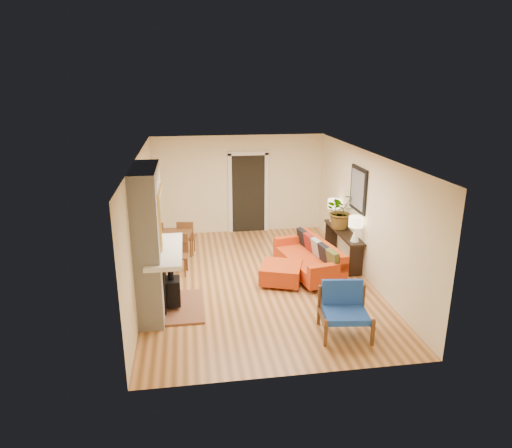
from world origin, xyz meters
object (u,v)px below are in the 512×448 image
object	(u,v)px
ottoman	(281,273)
blue_chair	(344,306)
sofa	(311,258)
dining_table	(179,240)
houseplant	(341,211)
lamp_near	(356,226)
console_table	(343,237)
lamp_far	(334,207)

from	to	relation	value
ottoman	blue_chair	distance (m)	2.08
blue_chair	sofa	bearing A→B (deg)	87.54
dining_table	houseplant	distance (m)	3.69
sofa	lamp_near	xyz separation A→B (m)	(0.89, -0.14, 0.73)
blue_chair	console_table	bearing A→B (deg)	71.32
lamp_near	houseplant	xyz separation A→B (m)	(-0.01, 0.91, 0.07)
console_table	houseplant	xyz separation A→B (m)	(-0.01, 0.22, 0.56)
lamp_far	lamp_near	bearing A→B (deg)	-90.00
console_table	houseplant	size ratio (longest dim) A/B	2.24
blue_chair	console_table	size ratio (longest dim) A/B	0.47
ottoman	lamp_near	bearing A→B (deg)	9.26
sofa	dining_table	xyz separation A→B (m)	(-2.77, 0.97, 0.22)
ottoman	houseplant	bearing A→B (deg)	36.09
sofa	lamp_far	bearing A→B (deg)	55.97
blue_chair	dining_table	bearing A→B (deg)	128.57
ottoman	lamp_far	bearing A→B (deg)	46.72
sofa	console_table	bearing A→B (deg)	31.77
ottoman	lamp_near	size ratio (longest dim) A/B	1.86
ottoman	lamp_far	xyz separation A→B (m)	(1.62, 1.72, 0.83)
ottoman	dining_table	distance (m)	2.48
ottoman	lamp_far	world-z (taller)	lamp_far
blue_chair	lamp_near	world-z (taller)	lamp_near
sofa	console_table	xyz separation A→B (m)	(0.89, 0.55, 0.24)
blue_chair	lamp_far	bearing A→B (deg)	75.00
ottoman	houseplant	size ratio (longest dim) A/B	1.22
ottoman	dining_table	size ratio (longest dim) A/B	0.63
dining_table	blue_chair	bearing A→B (deg)	-51.43
dining_table	console_table	bearing A→B (deg)	-6.56
lamp_near	lamp_far	world-z (taller)	same
sofa	lamp_far	size ratio (longest dim) A/B	3.80
sofa	houseplant	distance (m)	1.41
console_table	lamp_far	size ratio (longest dim) A/B	3.43
console_table	dining_table	bearing A→B (deg)	173.44
lamp_far	sofa	bearing A→B (deg)	-124.03
dining_table	lamp_far	bearing A→B (deg)	5.37
sofa	lamp_far	world-z (taller)	lamp_far
console_table	lamp_far	world-z (taller)	lamp_far
sofa	lamp_far	distance (m)	1.74
dining_table	lamp_far	world-z (taller)	lamp_far
lamp_near	lamp_far	distance (m)	1.46
blue_chair	houseplant	distance (m)	3.36
lamp_near	console_table	bearing A→B (deg)	90.00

